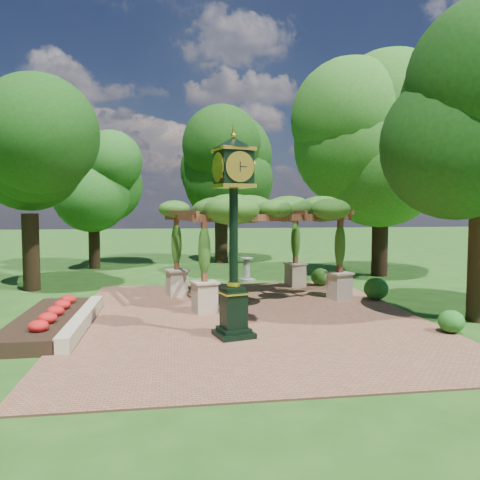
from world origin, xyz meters
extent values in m
plane|color=#1E4714|center=(0.00, 0.00, 0.00)|extent=(120.00, 120.00, 0.00)
cube|color=brown|center=(0.00, 1.00, 0.02)|extent=(10.00, 12.00, 0.04)
cube|color=#C6B793|center=(-4.60, 0.50, 0.20)|extent=(0.35, 5.00, 0.40)
cube|color=red|center=(-5.50, 0.50, 0.18)|extent=(1.50, 5.00, 0.36)
cube|color=black|center=(-0.68, -1.08, 0.11)|extent=(1.07, 1.07, 0.13)
cube|color=black|center=(-0.68, -1.08, 0.70)|extent=(0.67, 0.67, 0.99)
cube|color=gold|center=(-0.68, -1.08, 1.14)|extent=(0.75, 0.75, 0.04)
cylinder|color=black|center=(-0.68, -1.08, 2.57)|extent=(0.27, 0.27, 2.53)
cube|color=black|center=(-0.68, -1.08, 4.22)|extent=(0.94, 0.94, 0.77)
cylinder|color=white|center=(-0.58, -1.46, 4.22)|extent=(0.65, 0.20, 0.66)
cone|color=black|center=(-0.68, -1.08, 4.82)|extent=(1.21, 1.21, 0.27)
sphere|color=gold|center=(-0.68, -1.08, 4.98)|extent=(0.15, 0.15, 0.15)
cube|color=tan|center=(-1.21, 1.74, 0.49)|extent=(0.80, 0.80, 0.90)
cube|color=brown|center=(-1.21, 1.74, 1.92)|extent=(0.20, 0.20, 1.85)
cube|color=tan|center=(3.61, 3.10, 0.49)|extent=(0.80, 0.80, 0.90)
cube|color=brown|center=(3.61, 3.10, 1.92)|extent=(0.20, 0.20, 1.85)
cube|color=tan|center=(-2.02, 4.63, 0.49)|extent=(0.80, 0.80, 0.90)
cube|color=brown|center=(-2.02, 4.63, 1.92)|extent=(0.20, 0.20, 1.85)
cube|color=tan|center=(2.80, 5.99, 0.49)|extent=(0.80, 0.80, 0.90)
cube|color=brown|center=(2.80, 5.99, 1.92)|extent=(0.20, 0.20, 1.85)
cube|color=brown|center=(1.20, 2.42, 2.92)|extent=(5.63, 1.71, 0.22)
cube|color=brown|center=(0.39, 5.31, 2.92)|extent=(5.63, 1.71, 0.22)
ellipsoid|color=#285418|center=(0.79, 3.86, 3.19)|extent=(6.57, 5.04, 1.00)
cube|color=gray|center=(1.08, 7.85, 0.05)|extent=(0.71, 0.71, 0.10)
cylinder|color=gray|center=(1.08, 7.85, 0.52)|extent=(0.36, 0.36, 0.94)
cylinder|color=gray|center=(1.08, 7.85, 1.01)|extent=(0.67, 0.67, 0.05)
ellipsoid|color=#1F5F1B|center=(4.90, -1.53, 0.33)|extent=(0.85, 0.85, 0.59)
ellipsoid|color=#1A4F16|center=(4.86, 2.85, 0.42)|extent=(0.99, 0.99, 0.76)
ellipsoid|color=#295D1B|center=(3.87, 5.99, 0.39)|extent=(0.96, 0.96, 0.71)
cylinder|color=black|center=(-7.66, 6.76, 1.51)|extent=(0.64, 0.64, 3.02)
ellipsoid|color=#143D0F|center=(-7.66, 6.76, 5.40)|extent=(4.39, 4.39, 4.76)
cylinder|color=black|center=(-6.30, 13.29, 1.31)|extent=(0.59, 0.59, 2.62)
ellipsoid|color=#1D5016|center=(-6.30, 13.29, 4.69)|extent=(3.83, 3.83, 4.14)
cylinder|color=black|center=(0.69, 14.81, 1.64)|extent=(0.75, 0.75, 3.28)
ellipsoid|color=#153B0E|center=(0.69, 14.81, 5.87)|extent=(5.17, 5.17, 5.18)
cylinder|color=black|center=(7.60, 8.50, 1.82)|extent=(0.75, 0.75, 3.64)
ellipsoid|color=#285E1B|center=(7.60, 8.50, 6.51)|extent=(5.55, 5.55, 5.74)
camera|label=1|loc=(-2.18, -12.45, 3.26)|focal=35.00mm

